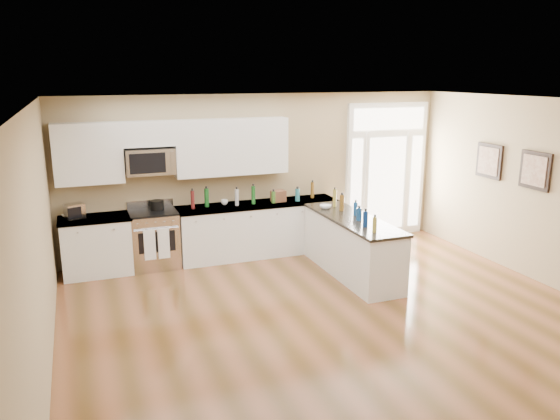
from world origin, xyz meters
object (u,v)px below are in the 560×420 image
Objects in this scene: peninsula_cabinet at (352,248)px; stockpot at (157,205)px; kitchen_range at (154,239)px; toaster_oven at (75,211)px.

peninsula_cabinet is 3.25m from stockpot.
kitchen_range reaches higher than peninsula_cabinet.
kitchen_range is 0.57m from stockpot.
kitchen_range is at bearing -133.78° from stockpot.
stockpot is (-2.80, 1.54, 0.60)m from peninsula_cabinet.
peninsula_cabinet is 4.38m from toaster_oven.
toaster_oven reaches higher than peninsula_cabinet.
kitchen_range is 1.32m from toaster_oven.
stockpot is at bearing 151.22° from peninsula_cabinet.
toaster_oven is at bearing 160.10° from peninsula_cabinet.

